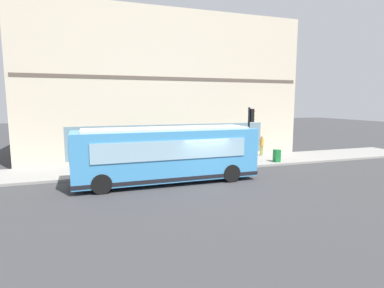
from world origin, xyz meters
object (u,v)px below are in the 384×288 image
city_bus_nearside (167,155)px  fire_hydrant (155,163)px  pedestrian_near_hydrant (92,151)px  pedestrian_near_building_entrance (262,144)px  newspaper_vending_box (277,156)px  traffic_light_near_corner (250,125)px  pedestrian_by_light_pole (136,153)px

city_bus_nearside → fire_hydrant: city_bus_nearside is taller
pedestrian_near_hydrant → pedestrian_near_building_entrance: pedestrian_near_hydrant is taller
city_bus_nearside → newspaper_vending_box: 9.22m
traffic_light_near_corner → newspaper_vending_box: size_ratio=4.41×
pedestrian_near_hydrant → newspaper_vending_box: 13.03m
traffic_light_near_corner → pedestrian_by_light_pole: bearing=82.5°
pedestrian_by_light_pole → newspaper_vending_box: bearing=-94.0°
city_bus_nearside → newspaper_vending_box: size_ratio=11.19×
pedestrian_near_building_entrance → newspaper_vending_box: size_ratio=1.76×
pedestrian_by_light_pole → fire_hydrant: bearing=-93.6°
newspaper_vending_box → city_bus_nearside: bearing=105.7°
pedestrian_by_light_pole → pedestrian_near_building_entrance: bearing=-78.7°
fire_hydrant → newspaper_vending_box: bearing=-94.0°
fire_hydrant → pedestrian_near_hydrant: size_ratio=0.41×
pedestrian_near_building_entrance → pedestrian_near_hydrant: bearing=90.7°
traffic_light_near_corner → newspaper_vending_box: bearing=-82.5°
traffic_light_near_corner → pedestrian_near_hydrant: 10.88m
pedestrian_by_light_pole → pedestrian_near_hydrant: bearing=54.2°
fire_hydrant → traffic_light_near_corner: bearing=-98.3°
pedestrian_near_building_entrance → city_bus_nearside: bearing=119.7°
pedestrian_near_building_entrance → fire_hydrant: bearing=103.1°
fire_hydrant → pedestrian_near_building_entrance: size_ratio=0.47×
pedestrian_by_light_pole → newspaper_vending_box: size_ratio=1.99×
traffic_light_near_corner → pedestrian_near_building_entrance: (3.10, -2.82, -1.86)m
pedestrian_by_light_pole → pedestrian_near_building_entrance: (2.09, -10.48, -0.13)m
fire_hydrant → pedestrian_near_hydrant: 4.44m
city_bus_nearside → traffic_light_near_corner: 6.91m
city_bus_nearside → pedestrian_near_building_entrance: bearing=-60.3°
traffic_light_near_corner → pedestrian_by_light_pole: 7.91m
pedestrian_near_hydrant → city_bus_nearside: bearing=-142.5°
city_bus_nearside → pedestrian_by_light_pole: bearing=21.3°
traffic_light_near_corner → fire_hydrant: traffic_light_near_corner is taller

